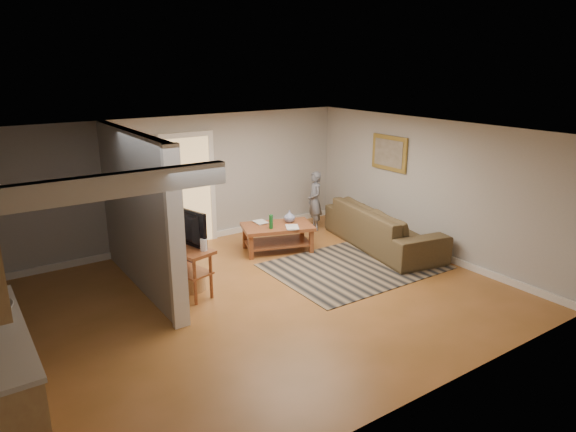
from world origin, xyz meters
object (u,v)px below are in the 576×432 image
Objects in this scene: toy_basket at (191,280)px; toddler at (185,278)px; sofa at (382,246)px; speaker_left at (181,259)px; speaker_right at (148,250)px; coffee_table at (278,230)px; tv_console at (181,249)px; child at (314,229)px.

toy_basket is 0.52× the size of toddler.
speaker_left is at bearing 92.55° from sofa.
speaker_right is at bearing -28.30° from toddler.
sofa is 3.17× the size of toddler.
speaker_right reaches higher than toy_basket.
speaker_right reaches higher than speaker_left.
toy_basket is at bearing -161.82° from coffee_table.
sofa is 4.10m from tv_console.
coffee_table reaches higher than sofa.
coffee_table is at bearing 14.41° from speaker_left.
speaker_right is (-4.30, 1.02, 0.50)m from sofa.
child is at bearing 26.36° from sofa.
coffee_table is 1.54m from child.
toy_basket is (0.13, -0.01, -0.53)m from tv_console.
coffee_table is 2.06m from toddler.
tv_console is 1.02× the size of child.
speaker_left is (0.10, 0.27, -0.26)m from tv_console.
sofa is 2.72× the size of speaker_right.
tv_console reaches higher than speaker_right.
coffee_table is at bearing 2.22° from tv_console.
toddler is (0.50, -0.28, -0.50)m from speaker_right.
coffee_table reaches higher than toddler.
speaker_right is at bearing 94.59° from tv_console.
sofa is 3.88m from toddler.
toddler is at bearing -13.78° from speaker_right.
tv_console reaches higher than toddler.
speaker_left is at bearing 96.27° from toy_basket.
speaker_right is (-0.26, 0.76, -0.19)m from tv_console.
child is (3.48, 1.05, -0.44)m from speaker_left.
coffee_table is 2.17m from speaker_left.
child reaches higher than toddler.
toddler is at bearing 49.56° from tv_console.
tv_console is at bearing -51.72° from child.
coffee_table is 3.28× the size of toy_basket.
speaker_right is 3.92m from child.
sofa is at bearing -27.81° from coffee_table.
child is 1.46× the size of toddler.
tv_console is at bearing 65.24° from toddler.
coffee_table is 2.23m from toy_basket.
sofa is 2.11× the size of tv_console.
child is (3.58, 1.32, -0.70)m from tv_console.
toddler is (0.23, 0.48, -0.70)m from tv_console.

